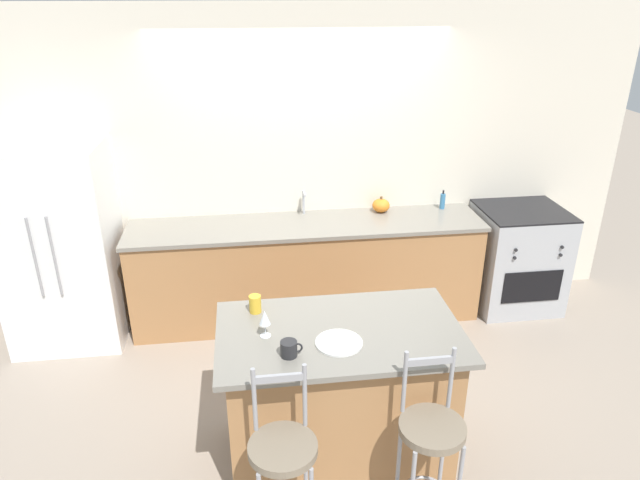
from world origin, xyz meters
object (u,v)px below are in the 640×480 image
object	(u,v)px
bar_stool_far	(430,444)
coffee_mug	(289,349)
refrigerator	(61,246)
wine_glass	(265,318)
soap_bottle	(443,201)
pumpkin_decoration	(381,205)
tumbler_cup	(255,304)
oven_range	(516,257)
bar_stool_near	(283,464)
dinner_plate	(339,342)

from	to	relation	value
bar_stool_far	coffee_mug	size ratio (longest dim) A/B	8.77
refrigerator	wine_glass	size ratio (longest dim) A/B	10.00
coffee_mug	soap_bottle	world-z (taller)	soap_bottle
pumpkin_decoration	soap_bottle	xyz separation A→B (m)	(0.58, 0.01, 0.01)
bar_stool_far	tumbler_cup	xyz separation A→B (m)	(-0.88, 0.87, 0.42)
oven_range	coffee_mug	xyz separation A→B (m)	(-2.29, -1.91, 0.51)
bar_stool_near	wine_glass	distance (m)	0.80
bar_stool_far	coffee_mug	bearing A→B (deg)	151.62
tumbler_cup	pumpkin_decoration	xyz separation A→B (m)	(1.19, 1.63, -0.01)
tumbler_cup	pumpkin_decoration	bearing A→B (deg)	54.00
dinner_plate	coffee_mug	world-z (taller)	coffee_mug
refrigerator	soap_bottle	bearing A→B (deg)	4.15
refrigerator	bar_stool_far	distance (m)	3.34
wine_glass	soap_bottle	distance (m)	2.58
refrigerator	oven_range	world-z (taller)	refrigerator
dinner_plate	coffee_mug	size ratio (longest dim) A/B	2.17
tumbler_cup	pumpkin_decoration	world-z (taller)	pumpkin_decoration
oven_range	wine_glass	world-z (taller)	wine_glass
dinner_plate	tumbler_cup	distance (m)	0.62
bar_stool_near	pumpkin_decoration	world-z (taller)	bar_stool_near
oven_range	bar_stool_far	xyz separation A→B (m)	(-1.58, -2.29, 0.10)
refrigerator	dinner_plate	xyz separation A→B (m)	(2.01, -1.81, 0.10)
refrigerator	oven_range	xyz separation A→B (m)	(4.01, 0.02, -0.37)
bar_stool_near	bar_stool_far	xyz separation A→B (m)	(0.78, 0.04, 0.00)
dinner_plate	bar_stool_far	bearing A→B (deg)	-47.66
pumpkin_decoration	wine_glass	bearing A→B (deg)	-120.77
refrigerator	tumbler_cup	size ratio (longest dim) A/B	15.09
dinner_plate	coffee_mug	bearing A→B (deg)	-165.10
dinner_plate	wine_glass	size ratio (longest dim) A/B	1.59
wine_glass	pumpkin_decoration	bearing A→B (deg)	59.23
wine_glass	tumbler_cup	world-z (taller)	wine_glass
coffee_mug	wine_glass	bearing A→B (deg)	119.69
wine_glass	refrigerator	bearing A→B (deg)	133.72
coffee_mug	bar_stool_far	bearing A→B (deg)	-28.38
bar_stool_near	dinner_plate	xyz separation A→B (m)	(0.36, 0.50, 0.37)
tumbler_cup	coffee_mug	bearing A→B (deg)	-70.78
soap_bottle	oven_range	bearing A→B (deg)	-17.70
bar_stool_near	refrigerator	bearing A→B (deg)	125.54
oven_range	bar_stool_near	bearing A→B (deg)	-135.41
soap_bottle	coffee_mug	bearing A→B (deg)	-126.88
wine_glass	dinner_plate	bearing A→B (deg)	-18.18
dinner_plate	refrigerator	bearing A→B (deg)	138.03
refrigerator	tumbler_cup	bearing A→B (deg)	-42.01
refrigerator	bar_stool_far	bearing A→B (deg)	-43.03
bar_stool_near	wine_glass	bearing A→B (deg)	94.14
bar_stool_far	coffee_mug	world-z (taller)	bar_stool_far
refrigerator	wine_glass	distance (m)	2.33
bar_stool_near	oven_range	bearing A→B (deg)	44.59
wine_glass	bar_stool_near	bearing A→B (deg)	-85.86
tumbler_cup	oven_range	bearing A→B (deg)	30.02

